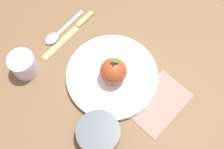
{
  "coord_description": "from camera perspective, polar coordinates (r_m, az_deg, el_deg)",
  "views": [
    {
      "loc": [
        -0.31,
        -0.15,
        0.73
      ],
      "look_at": [
        -0.03,
        -0.03,
        0.02
      ],
      "focal_mm": 42.9,
      "sensor_mm": 36.0,
      "label": 1
    }
  ],
  "objects": [
    {
      "name": "ground_plane",
      "position": [
        0.81,
        -1.21,
        2.15
      ],
      "size": [
        2.4,
        2.4,
        0.0
      ],
      "primitive_type": "plane",
      "color": "brown"
    },
    {
      "name": "dinner_plate",
      "position": [
        0.78,
        -0.0,
        -0.26
      ],
      "size": [
        0.27,
        0.27,
        0.02
      ],
      "color": "white",
      "rests_on": "ground_plane"
    },
    {
      "name": "apple",
      "position": [
        0.73,
        0.31,
        0.7
      ],
      "size": [
        0.08,
        0.08,
        0.09
      ],
      "color": "#9E3D1E",
      "rests_on": "dinner_plate"
    },
    {
      "name": "side_bowl",
      "position": [
        0.71,
        -2.93,
        -12.28
      ],
      "size": [
        0.12,
        0.12,
        0.04
      ],
      "color": "#4C5156",
      "rests_on": "ground_plane"
    },
    {
      "name": "cup",
      "position": [
        0.8,
        -18.4,
        2.13
      ],
      "size": [
        0.07,
        0.07,
        0.07
      ],
      "color": "silver",
      "rests_on": "ground_plane"
    },
    {
      "name": "knife",
      "position": [
        0.87,
        -8.25,
        9.27
      ],
      "size": [
        0.21,
        0.08,
        0.01
      ],
      "color": "#D8B766",
      "rests_on": "ground_plane"
    },
    {
      "name": "spoon",
      "position": [
        0.87,
        -11.87,
        8.22
      ],
      "size": [
        0.16,
        0.07,
        0.01
      ],
      "color": "silver",
      "rests_on": "ground_plane"
    },
    {
      "name": "linen_napkin",
      "position": [
        0.77,
        9.96,
        -6.0
      ],
      "size": [
        0.2,
        0.17,
        0.0
      ],
      "primitive_type": "cube",
      "rotation": [
        0.0,
        0.0,
        1.22
      ],
      "color": "gray",
      "rests_on": "ground_plane"
    }
  ]
}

